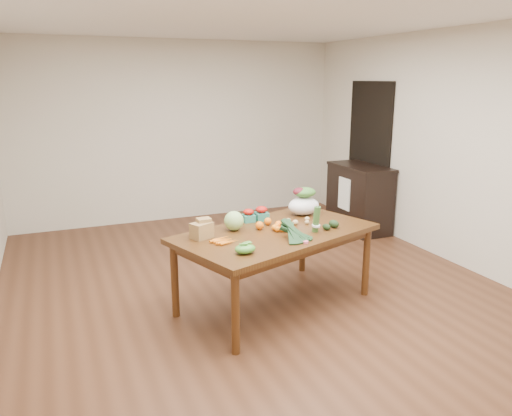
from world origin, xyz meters
name	(u,v)px	position (x,y,z in m)	size (l,w,h in m)	color
floor	(254,289)	(0.00, 0.00, 0.00)	(6.00, 6.00, 0.00)	#502E1B
ceiling	(253,14)	(0.00, 0.00, 2.70)	(5.00, 6.00, 0.02)	white
room_walls	(254,161)	(0.00, 0.00, 1.35)	(5.02, 6.02, 2.70)	beige
dining_table	(275,268)	(0.05, -0.43, 0.38)	(1.86, 1.03, 0.75)	#492D11
doorway_dark	(369,155)	(2.48, 1.60, 1.05)	(0.02, 1.00, 2.10)	black
cabinet	(359,198)	(2.22, 1.40, 0.47)	(0.52, 1.02, 0.94)	black
dish_towel	(344,194)	(1.96, 1.40, 0.55)	(0.02, 0.28, 0.45)	white
paper_bag	(202,229)	(-0.65, -0.37, 0.84)	(0.24, 0.20, 0.17)	#A37649
cabbage	(234,221)	(-0.30, -0.26, 0.84)	(0.18, 0.18, 0.18)	#97CB75
strawberry_basket_a	(249,217)	(-0.07, -0.04, 0.80)	(0.11, 0.11, 0.10)	red
strawberry_basket_b	(261,215)	(0.07, -0.04, 0.81)	(0.12, 0.12, 0.11)	#B6170C
orange_a	(260,225)	(-0.07, -0.33, 0.79)	(0.08, 0.08, 0.08)	#E5570E
orange_b	(268,221)	(0.06, -0.22, 0.79)	(0.07, 0.07, 0.07)	orange
orange_c	(279,224)	(0.11, -0.35, 0.79)	(0.07, 0.07, 0.07)	#F9590F
mandarin_cluster	(282,226)	(0.12, -0.43, 0.80)	(0.18, 0.18, 0.09)	#DD550D
carrots	(224,240)	(-0.50, -0.55, 0.76)	(0.22, 0.19, 0.03)	orange
snap_pea_bag	(245,249)	(-0.44, -0.90, 0.79)	(0.18, 0.13, 0.08)	#479331
kale_bunch	(297,232)	(0.10, -0.76, 0.83)	(0.32, 0.40, 0.16)	black
asparagus_bundle	(316,219)	(0.38, -0.61, 0.88)	(0.08, 0.08, 0.25)	#487736
potato_a	(295,222)	(0.31, -0.32, 0.77)	(0.06, 0.05, 0.05)	tan
potato_b	(307,222)	(0.43, -0.34, 0.77)	(0.05, 0.04, 0.04)	tan
potato_c	(307,219)	(0.48, -0.24, 0.77)	(0.05, 0.04, 0.04)	#D7C17C
potato_d	(288,220)	(0.29, -0.20, 0.77)	(0.05, 0.04, 0.04)	tan
potato_e	(315,221)	(0.53, -0.32, 0.77)	(0.05, 0.04, 0.04)	tan
avocado_a	(327,227)	(0.50, -0.58, 0.78)	(0.06, 0.09, 0.06)	black
avocado_b	(334,224)	(0.61, -0.54, 0.79)	(0.08, 0.11, 0.08)	black
salad_bag	(304,202)	(0.56, -0.01, 0.88)	(0.34, 0.25, 0.26)	white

